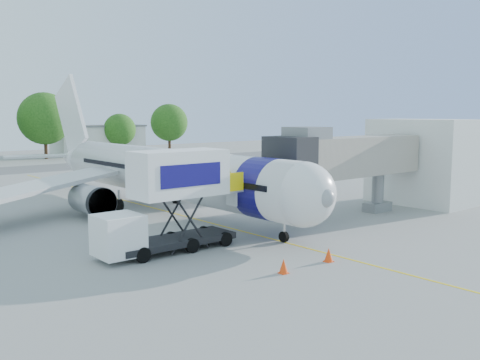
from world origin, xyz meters
TOP-DOWN VIEW (x-y plane):
  - ground at (0.00, 0.00)m, footprint 160.00×160.00m
  - guidance_line at (0.00, 0.00)m, footprint 0.15×70.00m
  - taxiway_strip at (0.00, 42.00)m, footprint 120.00×10.00m
  - aircraft at (0.00, 4.12)m, footprint 34.17×37.73m
  - jet_bridge at (7.99, -7.00)m, footprint 13.90×3.20m
  - terminal_stub at (18.50, -7.00)m, footprint 5.00×8.00m
  - catering_hiloader at (-6.27, -7.00)m, footprint 8.50×2.44m
  - ground_tug at (1.79, -19.08)m, footprint 3.94×2.90m
  - safety_cone_a at (-1.18, -13.93)m, footprint 0.46×0.46m
  - safety_cone_b at (-4.34, -13.89)m, footprint 0.44×0.44m
  - outbuilding_right at (22.00, 62.00)m, footprint 16.40×7.40m
  - tree_e at (10.30, 56.92)m, footprint 8.56×8.56m
  - tree_f at (24.42, 58.16)m, footprint 5.82×5.82m
  - tree_g at (35.77, 59.25)m, footprint 7.32×7.32m

SIDE VIEW (x-z plane):
  - ground at x=0.00m, z-range 0.00..0.00m
  - taxiway_strip at x=0.00m, z-range 0.00..0.01m
  - guidance_line at x=0.00m, z-range 0.00..0.01m
  - safety_cone_b at x=-4.34m, z-range -0.02..0.69m
  - safety_cone_a at x=-1.18m, z-range -0.02..0.71m
  - ground_tug at x=1.79m, z-range 0.03..1.45m
  - outbuilding_right at x=22.00m, z-range 0.01..5.31m
  - catering_hiloader at x=-6.27m, z-range 0.01..5.51m
  - aircraft at x=0.00m, z-range -2.73..8.62m
  - terminal_stub at x=18.50m, z-range 0.00..7.00m
  - jet_bridge at x=7.99m, z-range 1.04..7.64m
  - tree_f at x=24.42m, z-range 0.79..8.21m
  - tree_g at x=35.77m, z-range 1.00..10.33m
  - tree_e at x=10.30m, z-range 1.17..12.09m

